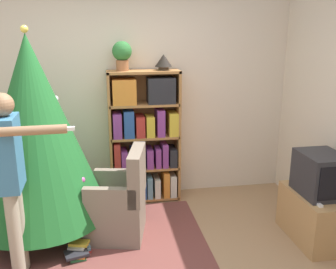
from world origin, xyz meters
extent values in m
cube|color=beige|center=(0.00, 1.87, 1.30)|extent=(8.00, 0.10, 2.60)
cube|color=brown|center=(-0.54, 0.57, 0.00)|extent=(2.59, 1.79, 0.01)
cube|color=#A8703D|center=(-0.14, 1.64, 0.79)|extent=(0.03, 0.31, 1.59)
cube|color=#A8703D|center=(0.67, 1.64, 0.79)|extent=(0.03, 0.31, 1.59)
cube|color=#A8703D|center=(0.26, 1.64, 1.57)|extent=(0.84, 0.31, 0.03)
cube|color=#A8703D|center=(0.26, 1.79, 0.79)|extent=(0.84, 0.01, 1.59)
cube|color=#A8703D|center=(0.26, 1.64, 0.03)|extent=(0.81, 0.31, 0.03)
cube|color=#284C93|center=(-0.07, 1.60, 0.17)|extent=(0.08, 0.22, 0.25)
cube|color=#232328|center=(0.02, 1.61, 0.20)|extent=(0.06, 0.24, 0.31)
cube|color=#232328|center=(0.11, 1.61, 0.21)|extent=(0.07, 0.24, 0.32)
cube|color=#284C93|center=(0.22, 1.63, 0.15)|extent=(0.08, 0.29, 0.22)
cube|color=#5B899E|center=(0.31, 1.60, 0.18)|extent=(0.06, 0.22, 0.27)
cube|color=beige|center=(0.40, 1.62, 0.16)|extent=(0.07, 0.27, 0.24)
cube|color=orange|center=(0.51, 1.60, 0.20)|extent=(0.07, 0.22, 0.32)
cube|color=beige|center=(0.60, 1.60, 0.18)|extent=(0.08, 0.23, 0.27)
cube|color=#A8703D|center=(0.26, 1.64, 0.42)|extent=(0.81, 0.31, 0.03)
cube|color=#B22D28|center=(-0.07, 1.62, 0.60)|extent=(0.07, 0.27, 0.32)
cube|color=#843889|center=(0.01, 1.61, 0.55)|extent=(0.07, 0.26, 0.23)
cube|color=#284C93|center=(0.12, 1.63, 0.55)|extent=(0.07, 0.29, 0.23)
cube|color=#284C93|center=(0.21, 1.60, 0.59)|extent=(0.09, 0.23, 0.31)
cube|color=#843889|center=(0.32, 1.62, 0.55)|extent=(0.08, 0.28, 0.23)
cube|color=#843889|center=(0.41, 1.60, 0.55)|extent=(0.06, 0.22, 0.24)
cube|color=#843889|center=(0.50, 1.62, 0.58)|extent=(0.07, 0.26, 0.29)
cube|color=#232328|center=(0.60, 1.63, 0.54)|extent=(0.09, 0.29, 0.22)
cube|color=#A8703D|center=(0.26, 1.64, 0.81)|extent=(0.81, 0.31, 0.03)
cube|color=#843889|center=(-0.06, 1.61, 0.97)|extent=(0.10, 0.26, 0.29)
cube|color=#284C93|center=(0.08, 1.60, 0.98)|extent=(0.12, 0.23, 0.32)
cube|color=#B22D28|center=(0.21, 1.62, 0.95)|extent=(0.10, 0.27, 0.24)
cube|color=gold|center=(0.33, 1.60, 0.95)|extent=(0.10, 0.22, 0.24)
cube|color=#843889|center=(0.45, 1.63, 0.98)|extent=(0.09, 0.28, 0.32)
cube|color=gold|center=(0.60, 1.60, 0.96)|extent=(0.11, 0.24, 0.27)
cube|color=#A8703D|center=(0.26, 1.64, 1.20)|extent=(0.81, 0.31, 0.03)
cube|color=orange|center=(0.04, 1.61, 1.36)|extent=(0.27, 0.24, 0.29)
cube|color=#232328|center=(0.46, 1.61, 1.36)|extent=(0.31, 0.24, 0.30)
cube|color=tan|center=(1.83, 0.41, 0.25)|extent=(0.46, 0.75, 0.49)
cube|color=#28282D|center=(1.83, 0.41, 0.70)|extent=(0.38, 0.47, 0.41)
cube|color=black|center=(1.83, 0.18, 0.70)|extent=(0.31, 0.01, 0.32)
cube|color=white|center=(1.69, 0.19, 0.50)|extent=(0.04, 0.12, 0.02)
cylinder|color=#4C3323|center=(-0.87, 0.98, 0.05)|extent=(0.36, 0.36, 0.10)
cylinder|color=brown|center=(-0.87, 0.98, 0.16)|extent=(0.08, 0.08, 0.12)
cone|color=#1E6028|center=(-0.87, 0.98, 1.12)|extent=(1.35, 1.35, 1.80)
sphere|color=gold|center=(-0.52, 1.19, 0.90)|extent=(0.06, 0.06, 0.06)
sphere|color=#335BB2|center=(-1.03, 0.63, 0.93)|extent=(0.06, 0.06, 0.06)
sphere|color=#B74C93|center=(-0.44, 0.76, 0.65)|extent=(0.07, 0.07, 0.07)
sphere|color=silver|center=(-0.75, 1.33, 1.00)|extent=(0.07, 0.07, 0.07)
sphere|color=silver|center=(-0.66, 1.07, 1.39)|extent=(0.07, 0.07, 0.07)
sphere|color=#E5CC4C|center=(-0.87, 0.98, 2.05)|extent=(0.07, 0.07, 0.07)
cube|color=#7A6B5B|center=(-0.13, 0.83, 0.21)|extent=(0.66, 0.66, 0.42)
cube|color=#7A6B5B|center=(0.09, 0.78, 0.67)|extent=(0.23, 0.57, 0.50)
cube|color=#7A6B5B|center=(-0.08, 1.07, 0.52)|extent=(0.51, 0.18, 0.20)
cube|color=#7A6B5B|center=(-0.18, 0.60, 0.52)|extent=(0.51, 0.18, 0.20)
cylinder|color=#9E937F|center=(-0.96, 0.41, 0.40)|extent=(0.11, 0.11, 0.80)
cylinder|color=#9E937F|center=(-0.96, 0.23, 0.40)|extent=(0.11, 0.11, 0.80)
cube|color=teal|center=(-0.96, 0.32, 1.10)|extent=(0.19, 0.33, 0.60)
cylinder|color=#8C6647|center=(-0.97, 0.52, 1.07)|extent=(0.07, 0.07, 0.48)
cylinder|color=#8C6647|center=(-0.71, 0.12, 1.33)|extent=(0.48, 0.09, 0.07)
cube|color=white|center=(-0.47, 0.13, 1.33)|extent=(0.11, 0.04, 0.03)
sphere|color=#8C6647|center=(-0.96, 0.32, 1.49)|extent=(0.18, 0.18, 0.18)
cylinder|color=#935B38|center=(0.03, 1.64, 1.65)|extent=(0.14, 0.14, 0.12)
sphere|color=#2D7033|center=(0.03, 1.64, 1.81)|extent=(0.22, 0.22, 0.22)
cylinder|color=#473828|center=(0.50, 1.64, 1.61)|extent=(0.12, 0.12, 0.04)
cone|color=black|center=(0.50, 1.64, 1.70)|extent=(0.20, 0.20, 0.14)
cube|color=#B22D28|center=(-0.48, 0.57, 0.02)|extent=(0.21, 0.19, 0.03)
cube|color=#5B899E|center=(-0.49, 0.55, 0.05)|extent=(0.22, 0.15, 0.03)
cube|color=beige|center=(-0.49, 0.55, 0.08)|extent=(0.19, 0.20, 0.03)
cube|color=gold|center=(-0.48, 0.55, 0.11)|extent=(0.20, 0.15, 0.03)
cube|color=#2D7A42|center=(-0.49, 0.47, 0.01)|extent=(0.16, 0.16, 0.03)
cube|color=orange|center=(-0.51, 0.46, 0.04)|extent=(0.19, 0.15, 0.02)
cube|color=#232328|center=(-0.51, 0.45, 0.06)|extent=(0.24, 0.20, 0.03)
camera|label=1|loc=(-0.19, -2.65, 2.04)|focal=40.00mm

